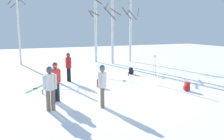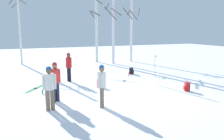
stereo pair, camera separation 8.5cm
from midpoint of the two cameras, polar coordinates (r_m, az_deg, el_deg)
The scene contains 18 objects.
ground_plane at distance 10.90m, azimuth 4.65°, elevation -6.46°, with size 60.00×60.00×0.00m, color white.
person_0 at distance 13.98m, azimuth -10.36°, elevation 1.19°, with size 0.34×0.51×1.72m.
person_1 at distance 9.20m, azimuth -2.26°, elevation -3.21°, with size 0.34×0.50×1.72m.
person_2 at distance 10.16m, azimuth -13.49°, elevation -2.22°, with size 0.48×0.34×1.72m.
person_3 at distance 9.11m, azimuth -14.79°, elevation -3.68°, with size 0.52×0.34×1.72m.
ski_pair_planted_0 at distance 13.00m, azimuth 11.41°, elevation 0.37°, with size 0.09×0.16×1.92m.
ski_pair_lying_0 at distance 13.97m, azimuth 3.03°, elevation -2.71°, with size 1.19×1.72×0.05m.
ski_pair_lying_1 at distance 12.91m, azimuth -17.96°, elevation -4.27°, with size 1.22×1.58×0.05m.
ski_poles_0 at distance 15.59m, azimuth 10.66°, elevation 1.18°, with size 0.07×0.27×1.38m.
backpack_0 at distance 12.34m, azimuth 18.04°, elevation -3.94°, with size 0.33×0.31×0.44m.
backpack_1 at distance 16.14m, azimuth 4.95°, elevation -0.28°, with size 0.32×0.29×0.44m.
backpack_2 at distance 12.51m, azimuth -2.81°, elevation -3.27°, with size 0.35×0.34×0.44m.
water_bottle_0 at distance 15.61m, azimuth 4.33°, elevation -0.99°, with size 0.07×0.07×0.24m.
water_bottle_1 at distance 11.73m, azimuth -16.44°, elevation -5.17°, with size 0.07×0.07×0.21m.
birch_tree_0 at distance 21.89m, azimuth -21.63°, elevation 10.55°, with size 1.44×1.43×6.81m.
birch_tree_1 at distance 21.93m, azimuth -3.72°, elevation 11.15°, with size 1.22×1.39×6.87m.
birch_tree_2 at distance 20.88m, azimuth 0.41°, elevation 10.95°, with size 1.45×1.66×6.76m.
birch_tree_3 at distance 22.45m, azimuth 4.92°, elevation 11.38°, with size 1.73×1.36×7.06m.
Camera 2 is at (-4.89, -9.24, 3.08)m, focal length 37.39 mm.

